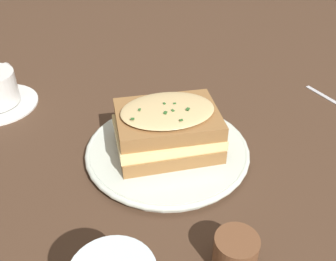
% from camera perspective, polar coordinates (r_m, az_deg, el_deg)
% --- Properties ---
extents(ground_plane, '(2.40, 2.40, 0.00)m').
position_cam_1_polar(ground_plane, '(0.58, 1.22, -3.83)').
color(ground_plane, '#473021').
extents(dinner_plate, '(0.24, 0.24, 0.01)m').
position_cam_1_polar(dinner_plate, '(0.58, -0.00, -2.74)').
color(dinner_plate, silver).
rests_on(dinner_plate, ground_plane).
extents(sandwich, '(0.16, 0.18, 0.07)m').
position_cam_1_polar(sandwich, '(0.56, -0.02, 0.40)').
color(sandwich, olive).
rests_on(sandwich, dinner_plate).
extents(condiment_pot, '(0.05, 0.05, 0.04)m').
position_cam_1_polar(condiment_pot, '(0.44, 9.74, -17.14)').
color(condiment_pot, brown).
rests_on(condiment_pot, ground_plane).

